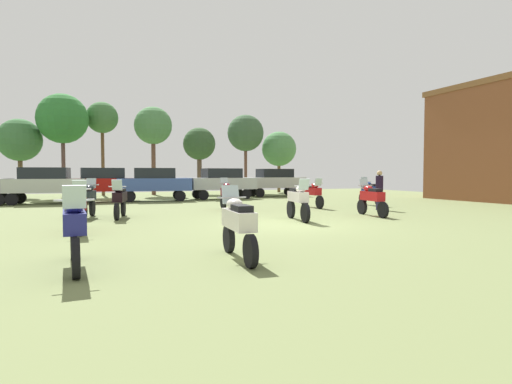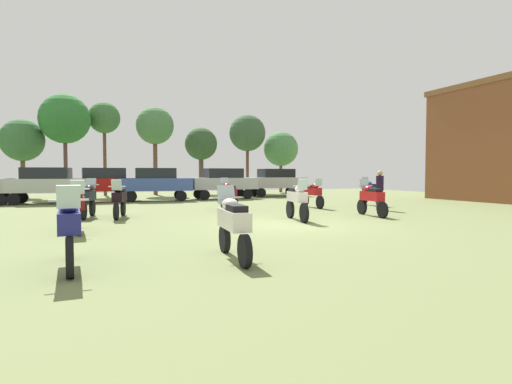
% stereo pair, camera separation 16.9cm
% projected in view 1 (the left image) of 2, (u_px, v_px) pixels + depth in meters
% --- Properties ---
extents(ground_plane, '(44.00, 52.00, 0.02)m').
position_uv_depth(ground_plane, '(289.00, 225.00, 13.62)').
color(ground_plane, olive).
extents(motorcycle_2, '(0.62, 2.15, 1.44)m').
position_uv_depth(motorcycle_2, '(238.00, 223.00, 8.10)').
color(motorcycle_2, black).
rests_on(motorcycle_2, ground).
extents(motorcycle_3, '(0.66, 2.19, 1.51)m').
position_uv_depth(motorcycle_3, '(298.00, 200.00, 14.77)').
color(motorcycle_3, black).
rests_on(motorcycle_3, ground).
extents(motorcycle_4, '(0.62, 2.29, 1.50)m').
position_uv_depth(motorcycle_4, '(74.00, 227.00, 7.30)').
color(motorcycle_4, black).
rests_on(motorcycle_4, ground).
extents(motorcycle_5, '(0.62, 2.23, 1.49)m').
position_uv_depth(motorcycle_5, '(229.00, 194.00, 18.84)').
color(motorcycle_5, black).
rests_on(motorcycle_5, ground).
extents(motorcycle_6, '(0.62, 2.17, 1.46)m').
position_uv_depth(motorcycle_6, '(312.00, 193.00, 20.34)').
color(motorcycle_6, black).
rests_on(motorcycle_6, ground).
extents(motorcycle_7, '(0.62, 2.30, 1.51)m').
position_uv_depth(motorcycle_7, '(79.00, 206.00, 11.84)').
color(motorcycle_7, black).
rests_on(motorcycle_7, ground).
extents(motorcycle_8, '(0.62, 2.13, 1.45)m').
position_uv_depth(motorcycle_8, '(372.00, 198.00, 16.30)').
color(motorcycle_8, black).
rests_on(motorcycle_8, ground).
extents(motorcycle_9, '(0.72, 2.11, 1.49)m').
position_uv_depth(motorcycle_9, '(88.00, 199.00, 15.57)').
color(motorcycle_9, black).
rests_on(motorcycle_9, ground).
extents(motorcycle_11, '(0.75, 2.16, 1.46)m').
position_uv_depth(motorcycle_11, '(120.00, 199.00, 15.55)').
color(motorcycle_11, black).
rests_on(motorcycle_11, ground).
extents(motorcycle_12, '(0.62, 2.22, 1.49)m').
position_uv_depth(motorcycle_12, '(371.00, 192.00, 21.61)').
color(motorcycle_12, black).
rests_on(motorcycle_12, ground).
extents(car_2, '(4.47, 2.25, 2.00)m').
position_uv_depth(car_2, '(155.00, 182.00, 25.08)').
color(car_2, black).
rests_on(car_2, ground).
extents(car_3, '(4.31, 1.82, 2.00)m').
position_uv_depth(car_3, '(275.00, 180.00, 30.15)').
color(car_3, black).
rests_on(car_3, ground).
extents(car_4, '(4.50, 2.36, 2.00)m').
position_uv_depth(car_4, '(45.00, 183.00, 22.70)').
color(car_4, black).
rests_on(car_4, ground).
extents(car_5, '(4.35, 1.93, 2.00)m').
position_uv_depth(car_5, '(222.00, 181.00, 27.20)').
color(car_5, black).
rests_on(car_5, ground).
extents(car_6, '(4.37, 1.96, 2.00)m').
position_uv_depth(car_6, '(102.00, 182.00, 24.37)').
color(car_6, black).
rests_on(car_6, ground).
extents(person_2, '(0.39, 0.39, 1.81)m').
position_uv_depth(person_2, '(379.00, 187.00, 19.02)').
color(person_2, '#292544').
rests_on(person_2, ground).
extents(tree_2, '(2.90, 2.90, 6.83)m').
position_uv_depth(tree_2, '(153.00, 126.00, 32.07)').
color(tree_2, brown).
rests_on(tree_2, ground).
extents(tree_4, '(3.13, 3.13, 6.71)m').
position_uv_depth(tree_4, '(246.00, 133.00, 35.62)').
color(tree_4, brown).
rests_on(tree_4, ground).
extents(tree_5, '(2.34, 2.34, 7.06)m').
position_uv_depth(tree_5, '(102.00, 119.00, 31.17)').
color(tree_5, brown).
rests_on(tree_5, ground).
extents(tree_6, '(2.64, 2.64, 5.42)m').
position_uv_depth(tree_6, '(199.00, 145.00, 33.90)').
color(tree_6, brown).
rests_on(tree_6, ground).
extents(tree_7, '(2.94, 2.94, 5.47)m').
position_uv_depth(tree_7, '(20.00, 140.00, 28.75)').
color(tree_7, brown).
rests_on(tree_7, ground).
extents(tree_8, '(3.48, 3.48, 7.27)m').
position_uv_depth(tree_8, '(63.00, 119.00, 29.13)').
color(tree_8, brown).
rests_on(tree_8, ground).
extents(tree_9, '(3.05, 3.05, 5.38)m').
position_uv_depth(tree_9, '(279.00, 149.00, 36.70)').
color(tree_9, brown).
rests_on(tree_9, ground).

